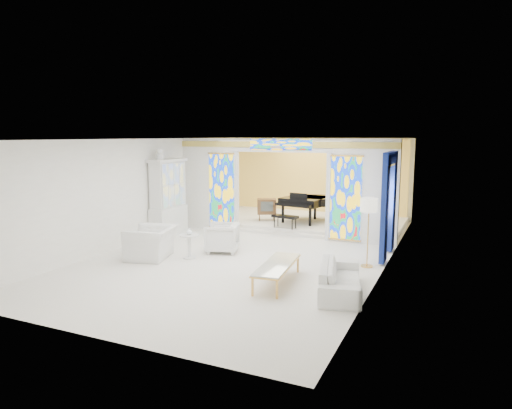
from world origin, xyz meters
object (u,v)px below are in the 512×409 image
at_px(grand_piano, 310,201).
at_px(tv_console, 267,206).
at_px(armchair_right, 222,238).
at_px(sofa, 340,278).
at_px(armchair_left, 151,243).
at_px(coffee_table, 277,265).
at_px(china_cabinet, 168,198).

xyz_separation_m(grand_piano, tv_console, (-1.41, -0.44, -0.21)).
height_order(armchair_right, sofa, armchair_right).
relative_size(armchair_left, grand_piano, 0.46).
relative_size(armchair_right, coffee_table, 0.43).
bearing_deg(armchair_left, grand_piano, 140.74).
xyz_separation_m(sofa, tv_console, (-3.98, 5.72, 0.37)).
bearing_deg(grand_piano, china_cabinet, -129.49).
distance_m(coffee_table, grand_piano, 6.27).
distance_m(armchair_left, coffee_table, 3.71).
distance_m(china_cabinet, tv_console, 3.50).
bearing_deg(tv_console, china_cabinet, -153.71).
relative_size(coffee_table, grand_piano, 0.75).
height_order(armchair_right, tv_console, tv_console).
bearing_deg(armchair_right, sofa, 45.51).
relative_size(armchair_left, armchair_right, 1.44).
bearing_deg(sofa, tv_console, 21.61).
bearing_deg(grand_piano, sofa, -57.91).
xyz_separation_m(china_cabinet, armchair_left, (1.15, -2.43, -0.77)).
bearing_deg(armchair_left, tv_console, 153.07).
xyz_separation_m(armchair_left, grand_piano, (2.45, 5.56, 0.48)).
bearing_deg(tv_console, armchair_left, -126.07).
relative_size(coffee_table, tv_console, 2.59).
height_order(coffee_table, grand_piano, grand_piano).
height_order(armchair_left, tv_console, tv_console).
height_order(china_cabinet, grand_piano, china_cabinet).
xyz_separation_m(china_cabinet, sofa, (6.17, -3.03, -0.87)).
relative_size(armchair_right, grand_piano, 0.32).
bearing_deg(sofa, armchair_left, 69.92).
bearing_deg(armchair_right, tv_console, 167.40).
distance_m(armchair_right, coffee_table, 2.96).
height_order(armchair_right, grand_piano, grand_piano).
bearing_deg(china_cabinet, grand_piano, 41.05).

